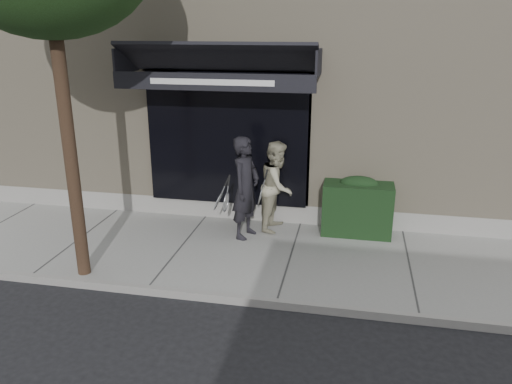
# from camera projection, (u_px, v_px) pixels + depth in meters

# --- Properties ---
(ground) EXTENTS (80.00, 80.00, 0.00)m
(ground) POSITION_uv_depth(u_px,v_px,m) (291.00, 261.00, 8.74)
(ground) COLOR black
(ground) RESTS_ON ground
(sidewalk) EXTENTS (20.00, 3.00, 0.12)m
(sidewalk) POSITION_uv_depth(u_px,v_px,m) (291.00, 258.00, 8.72)
(sidewalk) COLOR gray
(sidewalk) RESTS_ON ground
(curb) EXTENTS (20.00, 0.10, 0.14)m
(curb) POSITION_uv_depth(u_px,v_px,m) (277.00, 304.00, 7.28)
(curb) COLOR gray
(curb) RESTS_ON ground
(building_facade) EXTENTS (14.30, 8.04, 5.64)m
(building_facade) POSITION_uv_depth(u_px,v_px,m) (319.00, 76.00, 12.48)
(building_facade) COLOR tan
(building_facade) RESTS_ON ground
(hedge) EXTENTS (1.30, 0.70, 1.14)m
(hedge) POSITION_uv_depth(u_px,v_px,m) (357.00, 206.00, 9.49)
(hedge) COLOR black
(hedge) RESTS_ON sidewalk
(pedestrian_front) EXTENTS (0.85, 0.93, 1.92)m
(pedestrian_front) POSITION_uv_depth(u_px,v_px,m) (245.00, 188.00, 9.20)
(pedestrian_front) COLOR black
(pedestrian_front) RESTS_ON sidewalk
(pedestrian_back) EXTENTS (0.78, 0.94, 1.75)m
(pedestrian_back) POSITION_uv_depth(u_px,v_px,m) (277.00, 186.00, 9.60)
(pedestrian_back) COLOR #ADA78B
(pedestrian_back) RESTS_ON sidewalk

